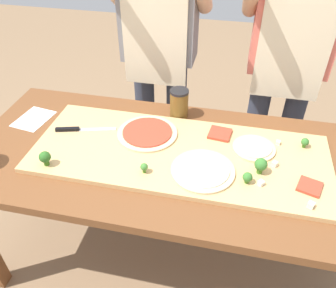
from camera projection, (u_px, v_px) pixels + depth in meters
name	position (u px, v px, depth m)	size (l,w,h in m)	color
ground_plane	(170.00, 255.00, 1.98)	(8.00, 8.00, 0.00)	#896B4C
prep_table	(170.00, 170.00, 1.57)	(1.81, 0.82, 0.75)	brown
cutting_board	(179.00, 154.00, 1.50)	(1.28, 0.51, 0.02)	tan
chefs_knife	(77.00, 129.00, 1.61)	(0.28, 0.09, 0.02)	#B7BABF
pizza_whole_tomato_red	(147.00, 133.00, 1.59)	(0.28, 0.28, 0.02)	beige
pizza_whole_cheese_artichoke	(254.00, 148.00, 1.51)	(0.19, 0.19, 0.02)	beige
pizza_whole_white_garlic	(203.00, 170.00, 1.39)	(0.26, 0.26, 0.02)	beige
pizza_slice_far_left	(310.00, 187.00, 1.32)	(0.09, 0.09, 0.01)	#BC3D28
pizza_slice_far_right	(220.00, 134.00, 1.59)	(0.10, 0.10, 0.01)	#BC3D28
broccoli_floret_center_left	(247.00, 177.00, 1.33)	(0.04, 0.04, 0.05)	#3F7220
broccoli_floret_back_left	(261.00, 165.00, 1.37)	(0.05, 0.05, 0.07)	#3F7220
broccoli_floret_front_right	(305.00, 142.00, 1.50)	(0.03, 0.03, 0.05)	#3F7220
broccoli_floret_back_right	(144.00, 167.00, 1.38)	(0.03, 0.03, 0.04)	#487A23
broccoli_floret_center_right	(45.00, 158.00, 1.41)	(0.05, 0.05, 0.07)	#366618
cheese_crumble_a	(311.00, 205.00, 1.24)	(0.02, 0.02, 0.02)	silver
cheese_crumble_b	(275.00, 165.00, 1.41)	(0.02, 0.02, 0.02)	silver
cheese_crumble_c	(261.00, 183.00, 1.33)	(0.02, 0.02, 0.02)	white
cheese_crumble_d	(278.00, 143.00, 1.53)	(0.02, 0.02, 0.02)	white
sauce_jar	(179.00, 104.00, 1.70)	(0.09, 0.09, 0.15)	brown
recipe_note	(34.00, 119.00, 1.73)	(0.15, 0.19, 0.00)	white
cook_left	(159.00, 41.00, 1.88)	(0.54, 0.39, 1.67)	#333847
cook_right	(290.00, 53.00, 1.77)	(0.54, 0.39, 1.67)	#333847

